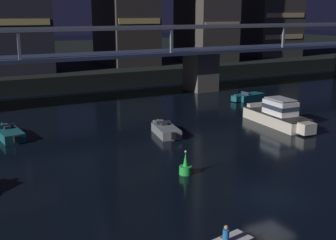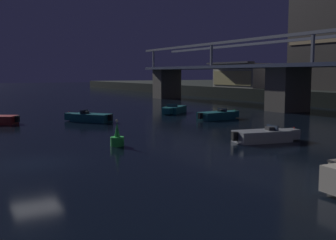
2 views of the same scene
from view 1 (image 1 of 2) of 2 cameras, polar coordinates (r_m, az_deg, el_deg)
ground_plane at (r=27.91m, az=13.60°, el=-9.89°), size 400.00×400.00×0.00m
far_riverbank at (r=103.19m, az=-18.01°, el=7.84°), size 240.00×80.00×2.20m
river_bridge at (r=56.36m, az=-9.67°, el=6.97°), size 101.93×6.40×9.38m
tower_east_low at (r=95.28m, az=12.82°, el=14.80°), size 10.67×12.69×21.64m
cabin_cruiser_near_left at (r=44.96m, az=14.41°, el=0.66°), size 3.15×9.24×2.79m
speedboat_near_right at (r=41.70m, az=-20.37°, el=-1.73°), size 2.23×5.23×1.16m
speedboat_mid_left at (r=40.31m, az=-0.35°, el=-1.35°), size 2.45×5.23×1.16m
speedboat_far_right at (r=57.20m, az=10.63°, el=3.04°), size 5.23×2.30×1.16m
channel_buoy at (r=30.58m, az=2.34°, el=-6.35°), size 0.90×0.90×1.76m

